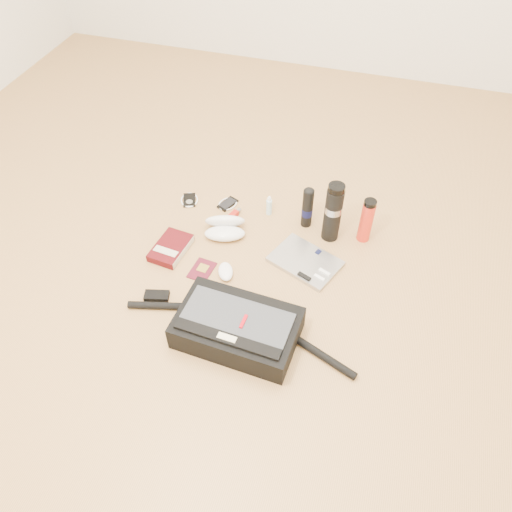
# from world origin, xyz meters

# --- Properties ---
(ground) EXTENTS (4.00, 4.00, 0.00)m
(ground) POSITION_xyz_m (0.00, 0.00, 0.00)
(ground) COLOR #AB7D47
(ground) RESTS_ON ground
(messenger_bag) EXTENTS (0.95, 0.31, 0.13)m
(messenger_bag) POSITION_xyz_m (0.05, -0.26, 0.06)
(messenger_bag) COLOR black
(messenger_bag) RESTS_ON ground
(laptop) EXTENTS (0.35, 0.30, 0.03)m
(laptop) POSITION_xyz_m (0.22, 0.19, 0.01)
(laptop) COLOR #A6A6A9
(laptop) RESTS_ON ground
(book) EXTENTS (0.16, 0.22, 0.04)m
(book) POSITION_xyz_m (-0.38, 0.09, 0.02)
(book) COLOR #3E070B
(book) RESTS_ON ground
(passport) EXTENTS (0.10, 0.13, 0.01)m
(passport) POSITION_xyz_m (-0.20, 0.02, 0.00)
(passport) COLOR #490D1A
(passport) RESTS_ON ground
(mouse) EXTENTS (0.10, 0.12, 0.03)m
(mouse) POSITION_xyz_m (-0.10, 0.03, 0.02)
(mouse) COLOR white
(mouse) RESTS_ON ground
(sunglasses_case) EXTENTS (0.22, 0.20, 0.11)m
(sunglasses_case) POSITION_xyz_m (-0.18, 0.27, 0.04)
(sunglasses_case) COLOR silver
(sunglasses_case) RESTS_ON ground
(ipod) EXTENTS (0.11, 0.11, 0.01)m
(ipod) POSITION_xyz_m (-0.43, 0.43, 0.01)
(ipod) COLOR black
(ipod) RESTS_ON ground
(phone) EXTENTS (0.11, 0.12, 0.01)m
(phone) POSITION_xyz_m (-0.24, 0.46, 0.01)
(phone) COLOR black
(phone) RESTS_ON ground
(inhaler) EXTENTS (0.05, 0.10, 0.03)m
(inhaler) POSITION_xyz_m (-0.18, 0.39, 0.01)
(inhaler) COLOR #AA1B13
(inhaler) RESTS_ON ground
(spray_bottle) EXTENTS (0.03, 0.03, 0.11)m
(spray_bottle) POSITION_xyz_m (-0.02, 0.46, 0.05)
(spray_bottle) COLOR #B5E4F4
(spray_bottle) RESTS_ON ground
(aerosol_can) EXTENTS (0.05, 0.05, 0.22)m
(aerosol_can) POSITION_xyz_m (0.17, 0.44, 0.11)
(aerosol_can) COLOR black
(aerosol_can) RESTS_ON ground
(thermos_black) EXTENTS (0.09, 0.09, 0.30)m
(thermos_black) POSITION_xyz_m (0.29, 0.39, 0.15)
(thermos_black) COLOR black
(thermos_black) RESTS_ON ground
(thermos_red) EXTENTS (0.06, 0.06, 0.23)m
(thermos_red) POSITION_xyz_m (0.44, 0.42, 0.11)
(thermos_red) COLOR red
(thermos_red) RESTS_ON ground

